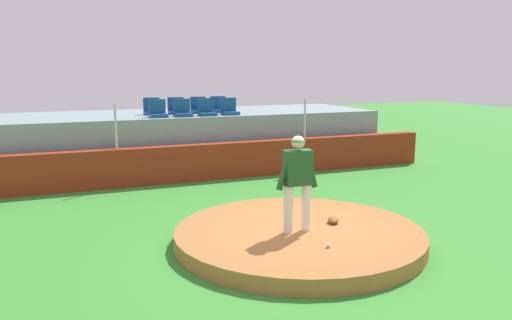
{
  "coord_description": "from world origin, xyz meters",
  "views": [
    {
      "loc": [
        -3.95,
        -7.62,
        3.04
      ],
      "look_at": [
        0.0,
        1.98,
        1.17
      ],
      "focal_mm": 35.52,
      "sensor_mm": 36.0,
      "label": 1
    }
  ],
  "objects_px": {
    "stadium_chair_0": "(158,112)",
    "stadium_chair_3": "(229,109)",
    "stadium_chair_6": "(199,108)",
    "stadium_chair_4": "(152,109)",
    "stadium_chair_2": "(207,110)",
    "stadium_chair_7": "(219,107)",
    "fielding_glove": "(333,220)",
    "stadium_chair_5": "(176,109)",
    "stadium_chair_1": "(182,111)",
    "baseball": "(328,245)",
    "pitcher": "(298,176)"
  },
  "relations": [
    {
      "from": "stadium_chair_1",
      "to": "stadium_chair_7",
      "type": "relative_size",
      "value": 1.0
    },
    {
      "from": "stadium_chair_1",
      "to": "fielding_glove",
      "type": "bearing_deg",
      "value": 99.44
    },
    {
      "from": "stadium_chair_7",
      "to": "stadium_chair_5",
      "type": "bearing_deg",
      "value": 1.25
    },
    {
      "from": "stadium_chair_6",
      "to": "stadium_chair_7",
      "type": "distance_m",
      "value": 0.64
    },
    {
      "from": "stadium_chair_4",
      "to": "stadium_chair_2",
      "type": "bearing_deg",
      "value": 146.48
    },
    {
      "from": "stadium_chair_2",
      "to": "stadium_chair_5",
      "type": "height_order",
      "value": "same"
    },
    {
      "from": "baseball",
      "to": "stadium_chair_2",
      "type": "relative_size",
      "value": 0.15
    },
    {
      "from": "stadium_chair_3",
      "to": "stadium_chair_1",
      "type": "bearing_deg",
      "value": 0.51
    },
    {
      "from": "stadium_chair_3",
      "to": "stadium_chair_4",
      "type": "xyz_separation_m",
      "value": [
        -2.13,
        0.9,
        0.0
      ]
    },
    {
      "from": "stadium_chair_6",
      "to": "fielding_glove",
      "type": "bearing_deg",
      "value": 92.68
    },
    {
      "from": "stadium_chair_0",
      "to": "stadium_chair_7",
      "type": "distance_m",
      "value": 2.28
    },
    {
      "from": "fielding_glove",
      "to": "stadium_chair_2",
      "type": "height_order",
      "value": "stadium_chair_2"
    },
    {
      "from": "stadium_chair_3",
      "to": "stadium_chair_7",
      "type": "bearing_deg",
      "value": -87.22
    },
    {
      "from": "stadium_chair_1",
      "to": "stadium_chair_6",
      "type": "xyz_separation_m",
      "value": [
        0.75,
        0.88,
        0.0
      ]
    },
    {
      "from": "stadium_chair_1",
      "to": "stadium_chair_6",
      "type": "height_order",
      "value": "same"
    },
    {
      "from": "stadium_chair_1",
      "to": "stadium_chair_7",
      "type": "distance_m",
      "value": 1.65
    },
    {
      "from": "baseball",
      "to": "stadium_chair_3",
      "type": "distance_m",
      "value": 7.92
    },
    {
      "from": "baseball",
      "to": "stadium_chair_6",
      "type": "distance_m",
      "value": 8.71
    },
    {
      "from": "fielding_glove",
      "to": "stadium_chair_7",
      "type": "xyz_separation_m",
      "value": [
        0.29,
        7.49,
        1.53
      ]
    },
    {
      "from": "pitcher",
      "to": "stadium_chair_5",
      "type": "distance_m",
      "value": 7.66
    },
    {
      "from": "stadium_chair_3",
      "to": "stadium_chair_6",
      "type": "relative_size",
      "value": 1.0
    },
    {
      "from": "fielding_glove",
      "to": "stadium_chair_5",
      "type": "bearing_deg",
      "value": 37.68
    },
    {
      "from": "stadium_chair_3",
      "to": "stadium_chair_5",
      "type": "height_order",
      "value": "same"
    },
    {
      "from": "pitcher",
      "to": "baseball",
      "type": "bearing_deg",
      "value": -83.87
    },
    {
      "from": "stadium_chair_5",
      "to": "stadium_chair_3",
      "type": "bearing_deg",
      "value": 148.87
    },
    {
      "from": "fielding_glove",
      "to": "stadium_chair_3",
      "type": "relative_size",
      "value": 0.6
    },
    {
      "from": "pitcher",
      "to": "stadium_chair_2",
      "type": "relative_size",
      "value": 3.41
    },
    {
      "from": "stadium_chair_2",
      "to": "stadium_chair_3",
      "type": "height_order",
      "value": "same"
    },
    {
      "from": "baseball",
      "to": "stadium_chair_7",
      "type": "xyz_separation_m",
      "value": [
        1.03,
        8.57,
        1.54
      ]
    },
    {
      "from": "fielding_glove",
      "to": "stadium_chair_2",
      "type": "bearing_deg",
      "value": 32.88
    },
    {
      "from": "stadium_chair_0",
      "to": "stadium_chair_3",
      "type": "relative_size",
      "value": 1.0
    },
    {
      "from": "stadium_chair_6",
      "to": "pitcher",
      "type": "bearing_deg",
      "value": 86.38
    },
    {
      "from": "stadium_chair_6",
      "to": "stadium_chair_4",
      "type": "bearing_deg",
      "value": -1.1
    },
    {
      "from": "baseball",
      "to": "stadium_chair_4",
      "type": "bearing_deg",
      "value": 97.01
    },
    {
      "from": "stadium_chair_1",
      "to": "stadium_chair_5",
      "type": "distance_m",
      "value": 0.86
    },
    {
      "from": "stadium_chair_1",
      "to": "stadium_chair_7",
      "type": "height_order",
      "value": "same"
    },
    {
      "from": "pitcher",
      "to": "stadium_chair_6",
      "type": "height_order",
      "value": "stadium_chair_6"
    },
    {
      "from": "baseball",
      "to": "stadium_chair_6",
      "type": "relative_size",
      "value": 0.15
    },
    {
      "from": "stadium_chair_3",
      "to": "stadium_chair_2",
      "type": "bearing_deg",
      "value": 2.86
    },
    {
      "from": "stadium_chair_2",
      "to": "stadium_chair_7",
      "type": "relative_size",
      "value": 1.0
    },
    {
      "from": "stadium_chair_2",
      "to": "stadium_chair_6",
      "type": "height_order",
      "value": "same"
    },
    {
      "from": "fielding_glove",
      "to": "stadium_chair_4",
      "type": "xyz_separation_m",
      "value": [
        -1.79,
        7.51,
        1.53
      ]
    },
    {
      "from": "pitcher",
      "to": "stadium_chair_3",
      "type": "height_order",
      "value": "stadium_chair_3"
    },
    {
      "from": "stadium_chair_0",
      "to": "stadium_chair_6",
      "type": "xyz_separation_m",
      "value": [
        1.46,
        0.87,
        0.0
      ]
    },
    {
      "from": "stadium_chair_1",
      "to": "stadium_chair_4",
      "type": "xyz_separation_m",
      "value": [
        -0.7,
        0.91,
        0.0
      ]
    },
    {
      "from": "stadium_chair_0",
      "to": "stadium_chair_6",
      "type": "height_order",
      "value": "same"
    },
    {
      "from": "fielding_glove",
      "to": "stadium_chair_2",
      "type": "xyz_separation_m",
      "value": [
        -0.38,
        6.57,
        1.53
      ]
    },
    {
      "from": "stadium_chair_5",
      "to": "stadium_chair_6",
      "type": "distance_m",
      "value": 0.72
    },
    {
      "from": "pitcher",
      "to": "fielding_glove",
      "type": "xyz_separation_m",
      "value": [
        0.83,
        0.18,
        -0.93
      ]
    },
    {
      "from": "pitcher",
      "to": "stadium_chair_2",
      "type": "bearing_deg",
      "value": 86.08
    }
  ]
}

